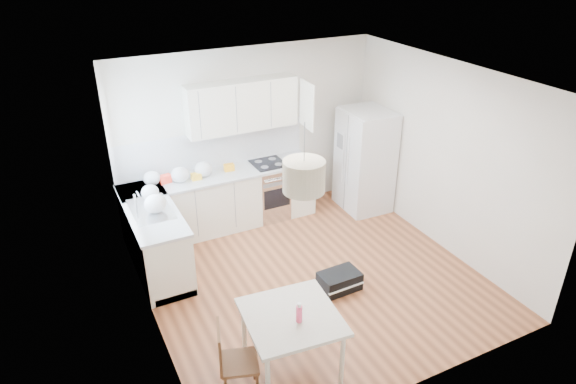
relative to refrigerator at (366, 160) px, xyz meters
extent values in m
plane|color=brown|center=(-1.75, -1.38, -0.84)|extent=(4.20, 4.20, 0.00)
plane|color=white|center=(-1.75, -1.38, 1.86)|extent=(4.20, 4.20, 0.00)
plane|color=beige|center=(-1.75, 0.72, 0.51)|extent=(4.20, 0.00, 4.20)
plane|color=beige|center=(-3.85, -1.38, 0.51)|extent=(0.00, 4.20, 4.20)
plane|color=beige|center=(0.35, -1.38, 0.51)|extent=(0.00, 4.20, 4.20)
cube|color=#BFE0F9|center=(-3.84, -0.23, 0.91)|extent=(0.02, 1.00, 1.00)
cube|color=white|center=(-2.35, 0.42, -0.40)|extent=(3.00, 0.60, 0.88)
cube|color=white|center=(-3.55, -0.18, -0.40)|extent=(0.60, 1.80, 0.88)
cube|color=silver|center=(-2.35, 0.42, 0.06)|extent=(3.02, 0.64, 0.04)
cube|color=silver|center=(-3.55, -0.18, 0.06)|extent=(0.64, 1.82, 0.04)
cube|color=white|center=(-2.35, 0.71, 0.37)|extent=(3.00, 0.01, 0.58)
cube|color=white|center=(-3.85, -0.18, 0.37)|extent=(0.01, 1.80, 0.58)
cube|color=white|center=(-1.90, 0.56, 1.03)|extent=(1.70, 0.32, 0.75)
cube|color=#BFB4A3|center=(-2.75, -2.73, -0.12)|extent=(1.02, 1.02, 0.04)
cylinder|color=white|center=(-3.18, -3.08, -0.49)|extent=(0.05, 0.05, 0.70)
cylinder|color=white|center=(-2.39, -3.16, -0.49)|extent=(0.05, 0.05, 0.70)
cylinder|color=white|center=(-3.10, -2.30, -0.49)|extent=(0.05, 0.05, 0.70)
cylinder|color=white|center=(-2.32, -2.38, -0.49)|extent=(0.05, 0.05, 0.70)
cylinder|color=#F1436D|center=(-2.72, -2.84, 0.01)|extent=(0.08, 0.08, 0.22)
cube|color=black|center=(-1.56, -1.77, -0.72)|extent=(0.53, 0.36, 0.24)
cylinder|color=beige|center=(-2.55, -2.58, 1.34)|extent=(0.41, 0.41, 0.31)
ellipsoid|color=white|center=(-3.36, 0.47, 0.19)|extent=(0.24, 0.21, 0.22)
ellipsoid|color=white|center=(-2.97, 0.39, 0.20)|extent=(0.26, 0.22, 0.23)
ellipsoid|color=white|center=(-2.61, 0.42, 0.20)|extent=(0.27, 0.23, 0.24)
ellipsoid|color=white|center=(-3.49, 0.05, 0.19)|extent=(0.24, 0.20, 0.21)
ellipsoid|color=white|center=(-3.51, -0.35, 0.21)|extent=(0.28, 0.24, 0.26)
cube|color=orange|center=(-2.20, 0.45, 0.13)|extent=(0.16, 0.11, 0.10)
cube|color=yellow|center=(-2.74, 0.37, 0.13)|extent=(0.15, 0.09, 0.10)
cube|color=red|center=(-3.18, 0.46, 0.14)|extent=(0.19, 0.14, 0.12)
camera|label=1|loc=(-4.58, -6.31, 3.35)|focal=32.00mm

